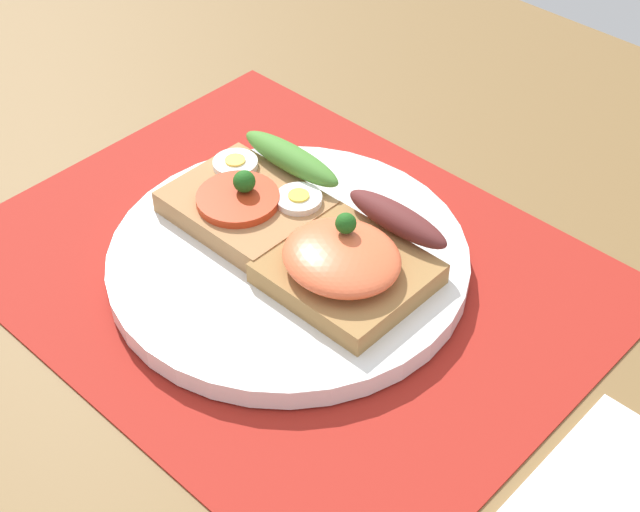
% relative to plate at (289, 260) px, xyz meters
% --- Properties ---
extents(ground_plane, '(1.20, 0.90, 0.03)m').
position_rel_plate_xyz_m(ground_plane, '(0.00, 0.00, -0.03)').
color(ground_plane, brown).
extents(placemat, '(0.42, 0.33, 0.00)m').
position_rel_plate_xyz_m(placemat, '(0.00, 0.00, -0.01)').
color(placemat, maroon).
rests_on(placemat, ground_plane).
extents(plate, '(0.25, 0.25, 0.02)m').
position_rel_plate_xyz_m(plate, '(0.00, 0.00, 0.00)').
color(plate, white).
rests_on(plate, placemat).
extents(sandwich_egg_tomato, '(0.10, 0.10, 0.04)m').
position_rel_plate_xyz_m(sandwich_egg_tomato, '(-0.05, 0.02, 0.02)').
color(sandwich_egg_tomato, '#AE7C4C').
rests_on(sandwich_egg_tomato, plate).
extents(sandwich_salmon, '(0.10, 0.11, 0.05)m').
position_rel_plate_xyz_m(sandwich_salmon, '(0.05, 0.01, 0.03)').
color(sandwich_salmon, '#A27541').
rests_on(sandwich_salmon, plate).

